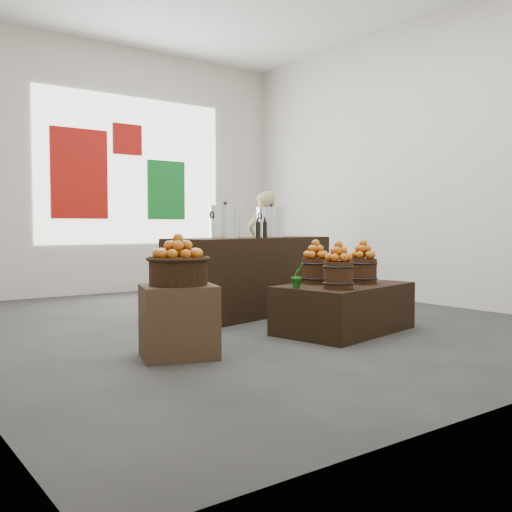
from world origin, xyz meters
TOP-DOWN VIEW (x-y plane):
  - ground at (0.00, 0.00)m, footprint 7.00×7.00m
  - back_wall at (0.00, 3.50)m, footprint 6.00×0.04m
  - back_opening at (0.30, 3.48)m, footprint 3.20×0.02m
  - deco_red_left at (-0.60, 3.47)m, footprint 0.90×0.04m
  - deco_green_right at (0.90, 3.47)m, footprint 0.70×0.04m
  - deco_red_upper at (0.20, 3.47)m, footprint 0.50×0.04m
  - crate at (-1.40, -1.20)m, footprint 0.72×0.65m
  - wicker_basket at (-1.40, -1.20)m, footprint 0.48×0.48m
  - apples_in_basket at (-1.40, -1.20)m, footprint 0.37×0.37m
  - display_table at (0.52, -1.18)m, footprint 1.56×1.14m
  - apple_bucket_front_left at (0.17, -1.45)m, footprint 0.28×0.28m
  - apples_in_bucket_front_left at (0.17, -1.45)m, footprint 0.21×0.21m
  - apple_bucket_front_right at (0.73, -1.25)m, footprint 0.28×0.28m
  - apples_in_bucket_front_right at (0.73, -1.25)m, footprint 0.21×0.21m
  - apple_bucket_rear at (0.33, -0.95)m, footprint 0.28×0.28m
  - apples_in_bucket_rear at (0.33, -0.95)m, footprint 0.21×0.21m
  - herb_garnish_right at (0.86, -0.86)m, footprint 0.26×0.23m
  - herb_garnish_left at (-0.10, -1.17)m, footprint 0.14×0.12m
  - counter at (0.43, 0.31)m, footprint 2.42×1.24m
  - stock_pot_left at (-0.03, 0.20)m, footprint 0.36×0.36m
  - stock_pot_center at (0.78, 0.39)m, footprint 0.36×0.36m
  - oil_cruets at (0.48, 0.08)m, footprint 0.18×0.10m
  - shopper at (1.74, 1.79)m, footprint 0.62×0.44m

SIDE VIEW (x-z plane):
  - ground at x=0.00m, z-range 0.00..0.00m
  - display_table at x=0.52m, z-range 0.00..0.49m
  - crate at x=-1.40m, z-range 0.00..0.60m
  - counter at x=0.43m, z-range 0.00..0.94m
  - herb_garnish_left at x=-0.10m, z-range 0.49..0.73m
  - apple_bucket_front_left at x=0.17m, z-range 0.49..0.75m
  - apple_bucket_front_right at x=0.73m, z-range 0.49..0.75m
  - apple_bucket_rear at x=0.33m, z-range 0.49..0.75m
  - herb_garnish_right at x=0.86m, z-range 0.49..0.77m
  - wicker_basket at x=-1.40m, z-range 0.60..0.82m
  - shopper at x=1.74m, z-range 0.00..1.63m
  - apples_in_bucket_front_left at x=0.17m, z-range 0.75..0.94m
  - apples_in_bucket_front_right at x=0.73m, z-range 0.75..0.94m
  - apples_in_bucket_rear at x=0.33m, z-range 0.75..0.94m
  - apples_in_basket at x=-1.40m, z-range 0.82..1.02m
  - oil_cruets at x=0.48m, z-range 0.94..1.21m
  - stock_pot_left at x=-0.03m, z-range 0.94..1.30m
  - stock_pot_center at x=0.78m, z-range 0.94..1.30m
  - deco_green_right at x=0.90m, z-range 1.20..2.20m
  - deco_red_left at x=-0.60m, z-range 1.20..2.60m
  - back_wall at x=0.00m, z-range 0.00..4.00m
  - back_opening at x=0.30m, z-range 0.80..3.20m
  - deco_red_upper at x=0.20m, z-range 2.25..2.75m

